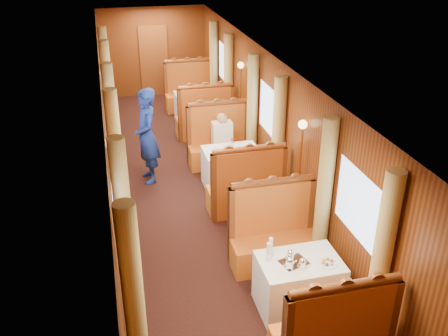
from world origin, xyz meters
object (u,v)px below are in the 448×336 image
object	(u,v)px
teapot_left	(290,265)
rose_vase_mid	(232,142)
teapot_right	(302,265)
table_near	(298,284)
rose_vase_far	(196,87)
table_mid	(231,168)
banquette_far_aft	(189,94)
tea_tray	(294,262)
steward	(147,136)
banquette_mid_fwd	(246,191)
fruit_plate	(327,263)
banquette_far_fwd	(205,120)
passenger	(222,136)
table_far	(197,108)
banquette_near_aft	(273,238)
banquette_mid_aft	(219,145)
teapot_back	(290,256)

from	to	relation	value
teapot_left	rose_vase_mid	distance (m)	3.61
teapot_left	teapot_right	world-z (taller)	teapot_left
table_near	rose_vase_far	bearing A→B (deg)	90.03
table_mid	banquette_far_aft	bearing A→B (deg)	90.00
rose_vase_mid	tea_tray	bearing A→B (deg)	-91.72
teapot_right	steward	xyz separation A→B (m)	(-1.47, 4.26, 0.13)
table_near	steward	bearing A→B (deg)	110.22
banquette_mid_fwd	fruit_plate	distance (m)	2.67
banquette_far_fwd	steward	world-z (taller)	steward
table_mid	steward	size ratio (longest dim) A/B	0.56
table_near	tea_tray	bearing A→B (deg)	-166.32
banquette_far_aft	passenger	world-z (taller)	banquette_far_aft
banquette_far_aft	teapot_left	distance (m)	8.15
table_far	passenger	world-z (taller)	passenger
banquette_near_aft	rose_vase_far	size ratio (longest dim) A/B	3.72
table_mid	rose_vase_mid	world-z (taller)	rose_vase_mid
fruit_plate	passenger	bearing A→B (deg)	94.00
banquette_far_fwd	steward	size ratio (longest dim) A/B	0.71
banquette_mid_fwd	banquette_mid_aft	xyz separation A→B (m)	(0.00, 2.03, 0.00)
banquette_far_fwd	steward	distance (m)	2.47
steward	teapot_left	bearing A→B (deg)	10.65
banquette_mid_fwd	teapot_right	size ratio (longest dim) A/B	9.57
teapot_left	table_far	bearing A→B (deg)	80.11
rose_vase_far	steward	distance (m)	3.25
table_far	table_near	bearing A→B (deg)	-90.00
fruit_plate	steward	xyz separation A→B (m)	(-1.82, 4.25, 0.17)
banquette_mid_fwd	tea_tray	world-z (taller)	banquette_mid_fwd
table_near	rose_vase_mid	bearing A→B (deg)	89.84
table_near	banquette_mid_fwd	distance (m)	2.49
banquette_near_aft	steward	world-z (taller)	steward
rose_vase_mid	passenger	xyz separation A→B (m)	(-0.01, 0.75, -0.19)
teapot_right	rose_vase_mid	distance (m)	3.63
tea_tray	fruit_plate	distance (m)	0.42
banquette_far_aft	table_mid	bearing A→B (deg)	-90.00
fruit_plate	table_mid	bearing A→B (deg)	94.80
teapot_back	steward	size ratio (longest dim) A/B	0.08
banquette_far_aft	table_far	bearing A→B (deg)	-90.00
table_near	table_mid	world-z (taller)	same
table_far	rose_vase_mid	world-z (taller)	rose_vase_mid
table_far	banquette_far_aft	xyz separation A→B (m)	(0.00, 1.01, 0.05)
banquette_mid_aft	rose_vase_mid	distance (m)	1.15
table_mid	rose_vase_mid	distance (m)	0.55
table_near	teapot_left	size ratio (longest dim) A/B	6.58
table_mid	rose_vase_far	world-z (taller)	rose_vase_far
table_mid	teapot_back	xyz separation A→B (m)	(-0.12, -3.46, 0.43)
table_mid	banquette_far_aft	xyz separation A→B (m)	(0.00, 4.51, 0.05)
table_far	rose_vase_mid	xyz separation A→B (m)	(0.01, -3.52, 0.55)
teapot_right	table_mid	bearing A→B (deg)	70.07
table_near	rose_vase_far	distance (m)	7.00
table_mid	tea_tray	xyz separation A→B (m)	(-0.10, -3.52, 0.38)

